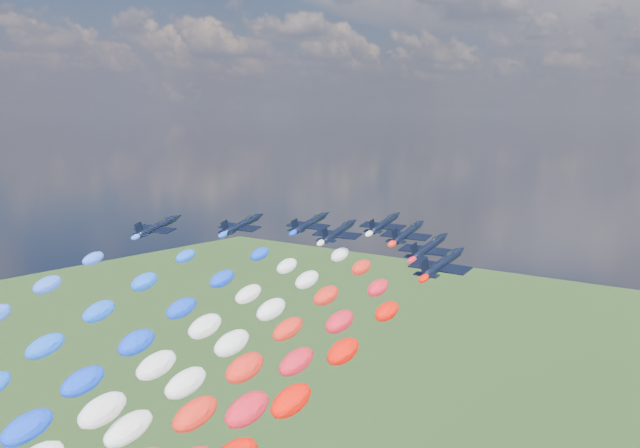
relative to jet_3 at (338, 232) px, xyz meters
The scene contains 8 objects.
jet_0 34.45m from the jet_3, 152.94° to the right, with size 9.09×12.19×2.69m, color black, non-canonical shape.
jet_1 20.28m from the jet_3, 168.00° to the right, with size 9.09×12.19×2.69m, color black, non-canonical shape.
jet_2 12.11m from the jet_3, 153.68° to the left, with size 9.09×12.19×2.69m, color black, non-canonical shape.
jet_3 is the anchor object (origin of this frame).
jet_4 13.66m from the jet_3, 86.26° to the left, with size 9.09×12.19×2.69m, color black, non-canonical shape.
jet_5 12.30m from the jet_3, 32.12° to the left, with size 9.09×12.19×2.69m, color black, non-canonical shape.
jet_6 21.13m from the jet_3, 11.07° to the right, with size 9.09×12.19×2.69m, color black, non-canonical shape.
jet_7 32.26m from the jet_3, 26.70° to the right, with size 9.09×12.19×2.69m, color black, non-canonical shape.
Camera 1 is at (79.76, -99.19, 111.67)m, focal length 42.63 mm.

